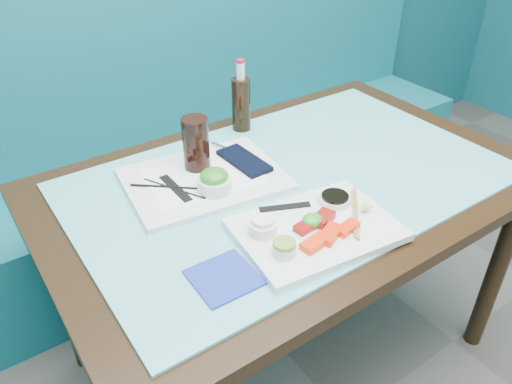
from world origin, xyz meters
TOP-DOWN VIEW (x-y plane):
  - booth_bench at (0.00, 2.29)m, footprint 3.00×0.56m
  - dining_table at (0.00, 1.45)m, footprint 1.40×0.90m
  - glass_top at (0.00, 1.45)m, footprint 1.22×0.76m
  - sashimi_plate at (-0.11, 1.22)m, footprint 0.41×0.31m
  - salmon_left at (-0.16, 1.16)m, footprint 0.08×0.04m
  - salmon_mid at (-0.11, 1.17)m, footprint 0.08×0.06m
  - salmon_right at (-0.06, 1.16)m, footprint 0.07×0.04m
  - tuna_left at (-0.14, 1.22)m, footprint 0.06×0.04m
  - tuna_right at (-0.08, 1.22)m, footprint 0.07×0.06m
  - seaweed_garnish at (-0.11, 1.23)m, footprint 0.06×0.06m
  - ramekin_wasabi at (-0.23, 1.18)m, footprint 0.06×0.06m
  - wasabi_fill at (-0.23, 1.18)m, footprint 0.06×0.06m
  - ramekin_ginger at (-0.23, 1.27)m, footprint 0.07×0.07m
  - ginger_fill at (-0.23, 1.27)m, footprint 0.07×0.07m
  - soy_dish at (-0.00, 1.27)m, footprint 0.09×0.09m
  - soy_fill at (-0.00, 1.27)m, footprint 0.09×0.09m
  - lemon_wedge at (0.04, 1.19)m, footprint 0.05×0.05m
  - chopstick_sleeve at (-0.12, 1.32)m, footprint 0.13×0.07m
  - wooden_chopstick_a at (0.00, 1.20)m, footprint 0.14×0.15m
  - wooden_chopstick_b at (0.01, 1.20)m, footprint 0.16×0.17m
  - serving_tray at (-0.21, 1.57)m, footprint 0.47×0.37m
  - paper_placemat at (-0.21, 1.57)m, footprint 0.34×0.26m
  - seaweed_bowl at (-0.22, 1.50)m, footprint 0.12×0.12m
  - seaweed_salad at (-0.22, 1.50)m, footprint 0.10×0.10m
  - cola_glass at (-0.20, 1.63)m, footprint 0.08×0.08m
  - navy_pouch at (-0.08, 1.57)m, footprint 0.09×0.18m
  - fork at (-0.09, 1.68)m, footprint 0.04×0.09m
  - black_chopstick_a at (-0.31, 1.56)m, footprint 0.10×0.18m
  - black_chopstick_b at (-0.31, 1.56)m, footprint 0.20×0.17m
  - tray_sleeve at (-0.31, 1.56)m, footprint 0.03×0.15m
  - cola_bottle_body at (0.05, 1.79)m, footprint 0.06×0.06m
  - cola_bottle_neck at (0.05, 1.79)m, footprint 0.04×0.04m
  - cola_bottle_cap at (0.05, 1.79)m, footprint 0.03×0.03m
  - blue_napkin at (-0.37, 1.21)m, footprint 0.14×0.14m

SIDE VIEW (x-z plane):
  - booth_bench at x=0.00m, z-range -0.21..0.96m
  - dining_table at x=0.00m, z-range 0.29..1.04m
  - glass_top at x=0.00m, z-range 0.75..0.76m
  - blue_napkin at x=-0.37m, z-range 0.76..0.76m
  - serving_tray at x=-0.21m, z-range 0.76..0.77m
  - sashimi_plate at x=-0.11m, z-range 0.76..0.78m
  - paper_placemat at x=-0.21m, z-range 0.77..0.78m
  - tray_sleeve at x=-0.31m, z-range 0.77..0.78m
  - black_chopstick_a at x=-0.31m, z-range 0.77..0.78m
  - black_chopstick_b at x=-0.31m, z-range 0.77..0.78m
  - chopstick_sleeve at x=-0.12m, z-range 0.78..0.78m
  - fork at x=-0.09m, z-range 0.77..0.79m
  - wooden_chopstick_a at x=0.00m, z-range 0.78..0.78m
  - navy_pouch at x=-0.08m, z-range 0.77..0.79m
  - wooden_chopstick_b at x=0.01m, z-range 0.78..0.79m
  - salmon_right at x=-0.06m, z-range 0.78..0.79m
  - soy_dish at x=0.00m, z-range 0.78..0.79m
  - tuna_left at x=-0.14m, z-range 0.78..0.79m
  - salmon_left at x=-0.16m, z-range 0.78..0.80m
  - salmon_mid at x=-0.11m, z-range 0.78..0.80m
  - tuna_right at x=-0.08m, z-range 0.78..0.80m
  - ramekin_wasabi at x=-0.23m, z-range 0.78..0.80m
  - ramekin_ginger at x=-0.23m, z-range 0.78..0.81m
  - seaweed_garnish at x=-0.11m, z-range 0.78..0.81m
  - seaweed_bowl at x=-0.22m, z-range 0.77..0.81m
  - lemon_wedge at x=0.04m, z-range 0.78..0.82m
  - soy_fill at x=0.00m, z-range 0.79..0.80m
  - wasabi_fill at x=-0.23m, z-range 0.80..0.81m
  - ginger_fill at x=-0.23m, z-range 0.81..0.82m
  - seaweed_salad at x=-0.22m, z-range 0.80..0.84m
  - cola_bottle_body at x=0.05m, z-range 0.76..0.93m
  - cola_glass at x=-0.20m, z-range 0.77..0.93m
  - cola_bottle_neck at x=0.05m, z-range 0.93..0.99m
  - cola_bottle_cap at x=0.05m, z-range 0.99..1.00m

